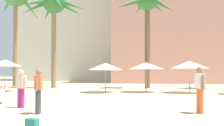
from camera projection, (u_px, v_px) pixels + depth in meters
name	position (u px, v px, depth m)	size (l,w,h in m)	color
hotel_pink	(192.00, 20.00, 36.25)	(21.19, 10.48, 17.06)	#DB9989
palm_tree_right	(54.00, 7.00, 24.37)	(6.24, 5.44, 9.10)	#896B4C
palm_tree_far_right	(147.00, 7.00, 23.92)	(5.34, 4.95, 9.00)	brown
cafe_umbrella_0	(5.00, 63.00, 20.24)	(2.46, 2.46, 2.45)	gray
cafe_umbrella_2	(146.00, 66.00, 19.45)	(2.65, 2.65, 2.20)	gray
cafe_umbrella_3	(189.00, 65.00, 18.85)	(2.71, 2.71, 2.29)	gray
cafe_umbrella_4	(105.00, 67.00, 19.25)	(2.58, 2.58, 2.15)	gray
person_far_left	(200.00, 88.00, 9.84)	(0.33, 0.60, 1.75)	orange
person_mid_center	(38.00, 89.00, 9.72)	(0.29, 0.61, 1.68)	#3D3D42
person_mid_right	(21.00, 87.00, 11.34)	(0.60, 0.34, 1.64)	#B7337F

